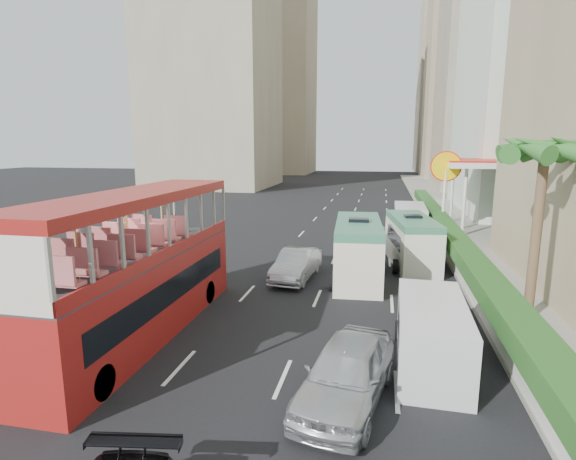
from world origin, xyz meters
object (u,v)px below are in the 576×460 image
(minibus_near, at_px, (358,250))
(minibus_far, at_px, (412,241))
(double_decker_bus, at_px, (137,265))
(car_silver_lane_b, at_px, (346,401))
(van_asset, at_px, (368,244))
(panel_van_far, at_px, (410,220))
(shell_station, at_px, (485,196))
(panel_van_near, at_px, (431,334))
(palm_tree, at_px, (536,235))
(car_silver_lane_a, at_px, (296,279))

(minibus_near, xyz_separation_m, minibus_far, (2.80, 3.23, -0.11))
(double_decker_bus, xyz_separation_m, car_silver_lane_b, (7.47, -2.79, -2.53))
(minibus_near, bearing_deg, van_asset, 84.40)
(car_silver_lane_b, relative_size, panel_van_far, 0.87)
(minibus_far, bearing_deg, minibus_near, -139.22)
(panel_van_far, xyz_separation_m, shell_station, (5.68, 2.64, 1.66))
(minibus_near, xyz_separation_m, panel_van_near, (2.69, -8.66, -0.47))
(van_asset, distance_m, minibus_far, 5.55)
(van_asset, bearing_deg, car_silver_lane_b, -82.99)
(minibus_near, bearing_deg, panel_van_far, 71.42)
(shell_station, bearing_deg, palm_tree, -96.60)
(car_silver_lane_b, distance_m, panel_van_near, 3.60)
(minibus_near, relative_size, panel_van_near, 1.34)
(palm_tree, xyz_separation_m, shell_station, (2.20, 19.00, -0.63))
(minibus_near, xyz_separation_m, panel_van_far, (3.18, 11.95, -0.35))
(car_silver_lane_a, bearing_deg, shell_station, 57.96)
(car_silver_lane_a, bearing_deg, minibus_far, 40.27)
(car_silver_lane_a, distance_m, panel_van_far, 14.16)
(double_decker_bus, distance_m, van_asset, 18.18)
(shell_station, bearing_deg, car_silver_lane_a, -127.65)
(palm_tree, bearing_deg, car_silver_lane_b, -132.99)
(car_silver_lane_b, distance_m, van_asset, 19.19)
(minibus_near, height_order, minibus_far, minibus_near)
(minibus_far, xyz_separation_m, panel_van_near, (-0.11, -11.90, -0.36))
(car_silver_lane_b, xyz_separation_m, minibus_far, (2.47, 14.44, 1.33))
(minibus_far, height_order, panel_van_near, minibus_far)
(panel_van_near, relative_size, panel_van_far, 0.89)
(minibus_near, bearing_deg, palm_tree, -37.26)
(double_decker_bus, xyz_separation_m, minibus_far, (9.94, 11.65, -1.20))
(van_asset, height_order, minibus_near, minibus_near)
(double_decker_bus, bearing_deg, palm_tree, 16.16)
(minibus_far, height_order, shell_station, shell_station)
(car_silver_lane_b, height_order, palm_tree, palm_tree)
(double_decker_bus, bearing_deg, car_silver_lane_b, -20.45)
(car_silver_lane_b, relative_size, minibus_far, 0.79)
(minibus_near, height_order, shell_station, shell_station)
(double_decker_bus, xyz_separation_m, van_asset, (7.41, 16.41, -2.53))
(double_decker_bus, relative_size, car_silver_lane_a, 2.45)
(van_asset, xyz_separation_m, palm_tree, (6.39, -12.41, 3.38))
(car_silver_lane_b, height_order, panel_van_near, panel_van_near)
(double_decker_bus, bearing_deg, panel_van_far, 63.13)
(minibus_far, xyz_separation_m, palm_tree, (3.86, -7.65, 2.05))
(car_silver_lane_b, bearing_deg, minibus_far, 91.29)
(car_silver_lane_a, xyz_separation_m, shell_station, (11.84, 15.34, 2.75))
(double_decker_bus, xyz_separation_m, car_silver_lane_a, (4.16, 7.66, -2.53))
(minibus_far, bearing_deg, double_decker_bus, -138.81)
(car_silver_lane_b, xyz_separation_m, shell_station, (8.53, 25.79, 2.75))
(double_decker_bus, bearing_deg, van_asset, 65.70)
(minibus_far, distance_m, palm_tree, 8.81)
(palm_tree, distance_m, shell_station, 19.14)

